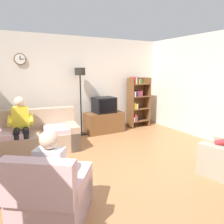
{
  "coord_description": "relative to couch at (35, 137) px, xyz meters",
  "views": [
    {
      "loc": [
        -1.98,
        -3.27,
        1.8
      ],
      "look_at": [
        0.45,
        1.15,
        0.81
      ],
      "focal_mm": 34.93,
      "sensor_mm": 36.0,
      "label": 1
    }
  ],
  "objects": [
    {
      "name": "right_wall",
      "position": [
        4.11,
        -1.69,
        1.04
      ],
      "size": [
        0.12,
        5.8,
        2.7
      ],
      "primitive_type": "cube",
      "color": "silver",
      "rests_on": "ground_plane"
    },
    {
      "name": "person_on_couch",
      "position": [
        -0.27,
        -0.11,
        0.39
      ],
      "size": [
        0.55,
        0.57,
        1.24
      ],
      "color": "yellow",
      "rests_on": "ground_plane"
    },
    {
      "name": "floor_lamp",
      "position": [
        1.37,
        0.66,
        1.14
      ],
      "size": [
        0.28,
        0.28,
        1.85
      ],
      "color": "black",
      "rests_on": "ground_plane"
    },
    {
      "name": "person_in_left_armchair",
      "position": [
        -0.17,
        -2.44,
        0.29
      ],
      "size": [
        0.62,
        0.64,
        1.12
      ],
      "color": "silver",
      "rests_on": "ground_plane"
    },
    {
      "name": "back_wall_assembly",
      "position": [
        1.25,
        0.97,
        1.04
      ],
      "size": [
        6.2,
        0.17,
        2.7
      ],
      "color": "silver",
      "rests_on": "ground_plane"
    },
    {
      "name": "tv",
      "position": [
        2.03,
        0.54,
        0.49
      ],
      "size": [
        0.6,
        0.49,
        0.44
      ],
      "color": "black",
      "rests_on": "tv_stand"
    },
    {
      "name": "ground_plane",
      "position": [
        1.25,
        -1.69,
        -0.31
      ],
      "size": [
        12.0,
        12.0,
        0.0
      ],
      "primitive_type": "plane",
      "color": "#9E6B42"
    },
    {
      "name": "couch",
      "position": [
        0.0,
        0.0,
        0.0
      ],
      "size": [
        2.0,
        1.12,
        0.9
      ],
      "color": "tan",
      "rests_on": "ground_plane"
    },
    {
      "name": "bookshelf",
      "position": [
        3.24,
        0.64,
        0.53
      ],
      "size": [
        0.68,
        0.36,
        1.58
      ],
      "color": "brown",
      "rests_on": "ground_plane"
    },
    {
      "name": "tv_stand",
      "position": [
        2.03,
        0.56,
        -0.02
      ],
      "size": [
        1.1,
        0.56,
        0.59
      ],
      "color": "brown",
      "rests_on": "ground_plane"
    },
    {
      "name": "armchair_near_window",
      "position": [
        -0.22,
        -2.52,
        -0.02
      ],
      "size": [
        1.17,
        1.18,
        0.9
      ],
      "color": "beige",
      "rests_on": "ground_plane"
    }
  ]
}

